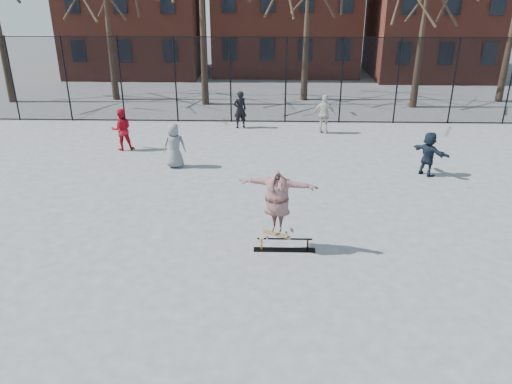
{
  "coord_description": "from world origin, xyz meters",
  "views": [
    {
      "loc": [
        0.48,
        -10.51,
        6.56
      ],
      "look_at": [
        0.13,
        1.5,
        1.31
      ],
      "focal_mm": 35.0,
      "sensor_mm": 36.0,
      "label": 1
    }
  ],
  "objects_px": {
    "skater": "(277,206)",
    "bystander_black": "(240,110)",
    "skate_rail": "(285,245)",
    "bystander_red": "(122,129)",
    "bystander_navy": "(428,154)",
    "bystander_grey": "(174,146)",
    "bystander_white": "(325,114)",
    "skateboard": "(277,236)"
  },
  "relations": [
    {
      "from": "bystander_red",
      "to": "bystander_white",
      "type": "distance_m",
      "value": 8.75
    },
    {
      "from": "skate_rail",
      "to": "bystander_red",
      "type": "bearing_deg",
      "value": 128.75
    },
    {
      "from": "skateboard",
      "to": "bystander_white",
      "type": "height_order",
      "value": "bystander_white"
    },
    {
      "from": "bystander_grey",
      "to": "bystander_black",
      "type": "xyz_separation_m",
      "value": [
        2.1,
        5.25,
        0.03
      ]
    },
    {
      "from": "skater",
      "to": "bystander_white",
      "type": "relative_size",
      "value": 1.16
    },
    {
      "from": "bystander_red",
      "to": "bystander_white",
      "type": "bearing_deg",
      "value": 178.12
    },
    {
      "from": "skater",
      "to": "bystander_red",
      "type": "distance_m",
      "value": 10.06
    },
    {
      "from": "bystander_black",
      "to": "bystander_navy",
      "type": "height_order",
      "value": "bystander_black"
    },
    {
      "from": "bystander_black",
      "to": "bystander_navy",
      "type": "bearing_deg",
      "value": 117.75
    },
    {
      "from": "skate_rail",
      "to": "bystander_red",
      "type": "xyz_separation_m",
      "value": [
        -6.37,
        7.94,
        0.71
      ]
    },
    {
      "from": "skateboard",
      "to": "bystander_white",
      "type": "xyz_separation_m",
      "value": [
        2.21,
        10.48,
        0.46
      ]
    },
    {
      "from": "skate_rail",
      "to": "skateboard",
      "type": "xyz_separation_m",
      "value": [
        -0.21,
        -0.0,
        0.26
      ]
    },
    {
      "from": "bystander_grey",
      "to": "bystander_black",
      "type": "height_order",
      "value": "bystander_black"
    },
    {
      "from": "bystander_grey",
      "to": "bystander_white",
      "type": "xyz_separation_m",
      "value": [
        5.9,
        4.48,
        0.04
      ]
    },
    {
      "from": "skateboard",
      "to": "bystander_navy",
      "type": "bearing_deg",
      "value": 45.48
    },
    {
      "from": "skate_rail",
      "to": "bystander_black",
      "type": "bearing_deg",
      "value": 99.09
    },
    {
      "from": "skateboard",
      "to": "bystander_grey",
      "type": "height_order",
      "value": "bystander_grey"
    },
    {
      "from": "skateboard",
      "to": "bystander_navy",
      "type": "relative_size",
      "value": 0.49
    },
    {
      "from": "skateboard",
      "to": "bystander_black",
      "type": "relative_size",
      "value": 0.46
    },
    {
      "from": "bystander_black",
      "to": "bystander_white",
      "type": "relative_size",
      "value": 0.99
    },
    {
      "from": "skater",
      "to": "bystander_red",
      "type": "bearing_deg",
      "value": 139.99
    },
    {
      "from": "bystander_grey",
      "to": "bystander_red",
      "type": "relative_size",
      "value": 0.97
    },
    {
      "from": "skater",
      "to": "bystander_black",
      "type": "distance_m",
      "value": 11.37
    },
    {
      "from": "bystander_grey",
      "to": "bystander_black",
      "type": "relative_size",
      "value": 0.96
    },
    {
      "from": "bystander_black",
      "to": "bystander_red",
      "type": "height_order",
      "value": "bystander_black"
    },
    {
      "from": "bystander_grey",
      "to": "bystander_black",
      "type": "distance_m",
      "value": 5.65
    },
    {
      "from": "bystander_navy",
      "to": "bystander_black",
      "type": "bearing_deg",
      "value": 12.97
    },
    {
      "from": "skateboard",
      "to": "skater",
      "type": "height_order",
      "value": "skater"
    },
    {
      "from": "bystander_grey",
      "to": "bystander_navy",
      "type": "height_order",
      "value": "bystander_grey"
    },
    {
      "from": "bystander_red",
      "to": "bystander_navy",
      "type": "distance_m",
      "value": 11.79
    },
    {
      "from": "skate_rail",
      "to": "skateboard",
      "type": "distance_m",
      "value": 0.33
    },
    {
      "from": "skate_rail",
      "to": "skater",
      "type": "distance_m",
      "value": 1.14
    },
    {
      "from": "bystander_red",
      "to": "skateboard",
      "type": "bearing_deg",
      "value": 109.05
    },
    {
      "from": "skate_rail",
      "to": "bystander_white",
      "type": "distance_m",
      "value": 10.7
    },
    {
      "from": "bystander_grey",
      "to": "bystander_red",
      "type": "xyz_separation_m",
      "value": [
        -2.47,
        1.94,
        0.02
      ]
    },
    {
      "from": "bystander_grey",
      "to": "skater",
      "type": "bearing_deg",
      "value": 113.22
    },
    {
      "from": "skateboard",
      "to": "bystander_white",
      "type": "bearing_deg",
      "value": 78.08
    },
    {
      "from": "bystander_white",
      "to": "bystander_navy",
      "type": "height_order",
      "value": "bystander_white"
    },
    {
      "from": "skate_rail",
      "to": "bystander_navy",
      "type": "relative_size",
      "value": 1.01
    },
    {
      "from": "bystander_red",
      "to": "bystander_navy",
      "type": "relative_size",
      "value": 1.07
    },
    {
      "from": "skateboard",
      "to": "bystander_white",
      "type": "distance_m",
      "value": 10.72
    },
    {
      "from": "bystander_navy",
      "to": "skater",
      "type": "bearing_deg",
      "value": 98.18
    }
  ]
}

